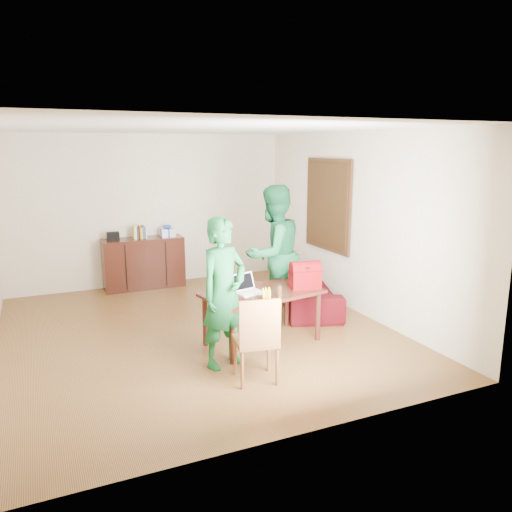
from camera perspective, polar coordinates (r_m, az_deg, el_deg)
name	(u,v)px	position (r m, az deg, el deg)	size (l,w,h in m)	color
room	(193,236)	(6.70, -7.23, 2.28)	(5.20, 5.70, 2.90)	#462911
table	(262,298)	(6.33, 0.74, -4.80)	(1.58, 1.07, 0.68)	black
chair	(256,356)	(5.44, 0.01, -11.37)	(0.50, 0.49, 0.96)	brown
person_near	(224,293)	(5.65, -3.70, -4.22)	(0.63, 0.41, 1.72)	#145B2B
person_far	(273,254)	(7.07, 1.99, 0.19)	(0.95, 0.74, 1.96)	#145B32
laptop	(250,290)	(6.22, -0.70, -3.89)	(0.37, 0.30, 0.23)	white
bananas	(266,297)	(5.97, 1.20, -4.75)	(0.16, 0.10, 0.06)	gold
bottle	(279,291)	(6.04, 2.70, -4.00)	(0.06, 0.06, 0.17)	#522512
red_bag	(305,278)	(6.45, 5.63, -2.48)	(0.38, 0.22, 0.28)	maroon
sofa	(307,287)	(7.96, 5.84, -3.60)	(2.00, 0.78, 0.58)	#3A0B07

